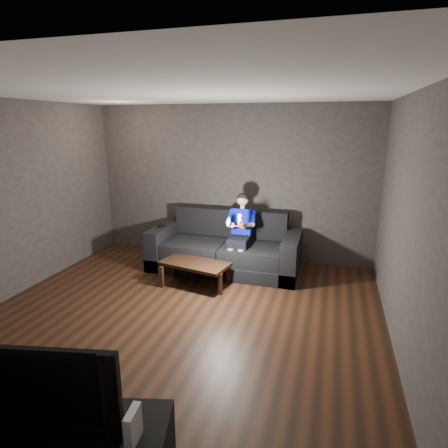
% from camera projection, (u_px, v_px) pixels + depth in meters
% --- Properties ---
extents(floor, '(5.00, 5.00, 0.00)m').
position_uv_depth(floor, '(178.00, 320.00, 4.67)').
color(floor, black).
rests_on(floor, ground).
extents(back_wall, '(5.00, 0.04, 2.70)m').
position_uv_depth(back_wall, '(231.00, 183.00, 6.63)').
color(back_wall, '#332F2D').
rests_on(back_wall, ground).
extents(left_wall, '(0.04, 5.00, 2.70)m').
position_uv_depth(left_wall, '(1.00, 202.00, 5.00)').
color(left_wall, '#332F2D').
rests_on(left_wall, ground).
extents(right_wall, '(0.04, 5.00, 2.70)m').
position_uv_depth(right_wall, '(411.00, 232.00, 3.64)').
color(right_wall, '#332F2D').
rests_on(right_wall, ground).
extents(ceiling, '(5.00, 5.00, 0.02)m').
position_uv_depth(ceiling, '(169.00, 91.00, 3.97)').
color(ceiling, silver).
rests_on(ceiling, back_wall).
extents(sofa, '(2.45, 1.06, 0.95)m').
position_uv_depth(sofa, '(225.00, 251.00, 6.26)').
color(sofa, black).
rests_on(sofa, floor).
extents(child, '(0.47, 0.58, 1.16)m').
position_uv_depth(child, '(241.00, 226.00, 6.00)').
color(child, black).
rests_on(child, sofa).
extents(wii_remote_red, '(0.05, 0.07, 0.19)m').
position_uv_depth(wii_remote_red, '(239.00, 220.00, 5.50)').
color(wii_remote_red, '#C01700').
rests_on(wii_remote_red, child).
extents(nunchuk_white, '(0.08, 0.10, 0.15)m').
position_uv_depth(nunchuk_white, '(228.00, 222.00, 5.56)').
color(nunchuk_white, white).
rests_on(nunchuk_white, child).
extents(wii_remote_black, '(0.05, 0.17, 0.03)m').
position_uv_depth(wii_remote_black, '(162.00, 226.00, 6.38)').
color(wii_remote_black, black).
rests_on(wii_remote_black, sofa).
extents(coffee_table, '(1.09, 0.69, 0.37)m').
position_uv_depth(coffee_table, '(195.00, 265.00, 5.59)').
color(coffee_table, black).
rests_on(coffee_table, floor).
extents(tv, '(1.03, 0.33, 0.59)m').
position_uv_depth(tv, '(46.00, 381.00, 2.32)').
color(tv, black).
rests_on(tv, media_console).
extents(wii_console, '(0.07, 0.17, 0.22)m').
position_uv_depth(wii_console, '(133.00, 426.00, 2.20)').
color(wii_console, white).
rests_on(wii_console, media_console).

